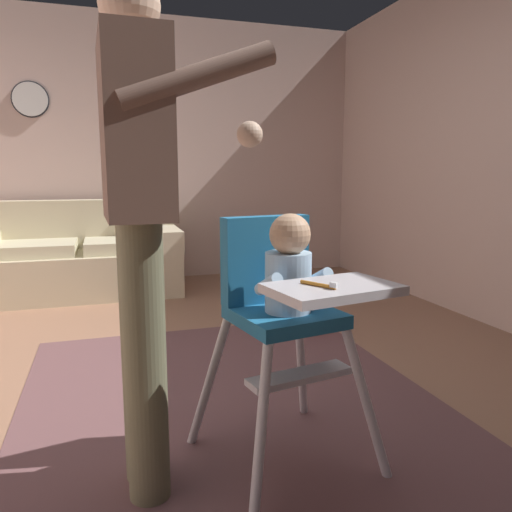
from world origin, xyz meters
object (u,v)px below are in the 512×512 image
Objects in this scene: adult_standing at (140,215)px; toy_ball at (307,318)px; high_chair at (285,292)px; wall_clock at (30,99)px; couch at (83,258)px.

toy_ball is (1.21, 1.43, -0.86)m from adult_standing.
wall_clock reaches higher than high_chair.
high_chair reaches higher than couch.
couch is 3.25m from high_chair.
adult_standing is at bearing -130.41° from toy_ball.
wall_clock is at bearing -171.45° from high_chair.
adult_standing reaches higher than couch.
toy_ball is 3.39m from wall_clock.
toy_ball is (0.70, 1.41, -0.57)m from high_chair.
high_chair is at bearing -116.33° from toy_ball.
couch is 1.04× the size of adult_standing.
couch is at bearing 93.99° from adult_standing.
high_chair is (0.84, -3.13, 0.34)m from couch.
couch is at bearing 131.94° from toy_ball.
couch is 1.84× the size of high_chair.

